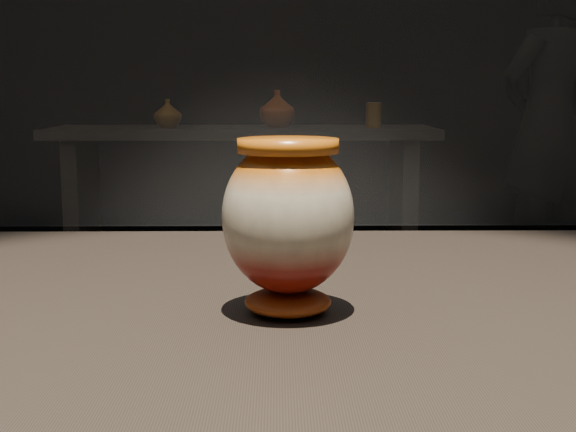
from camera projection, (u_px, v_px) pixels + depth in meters
The scene contains 6 objects.
main_vase at pixel (288, 219), 0.73m from camera, with size 0.15×0.15×0.16m.
back_shelf at pixel (243, 177), 4.23m from camera, with size 2.00×0.60×0.90m.
back_vase_left at pixel (168, 113), 4.12m from camera, with size 0.14×0.14×0.15m, color #8B5C14.
back_vase_mid at pixel (277, 109), 4.17m from camera, with size 0.19×0.19×0.19m, color maroon.
back_vase_right at pixel (374, 115), 4.14m from camera, with size 0.08×0.08×0.13m, color #8B5C14.
visitor at pixel (548, 124), 4.60m from camera, with size 0.65×0.43×1.79m, color black.
Camera 1 is at (0.17, -0.75, 1.11)m, focal length 50.00 mm.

